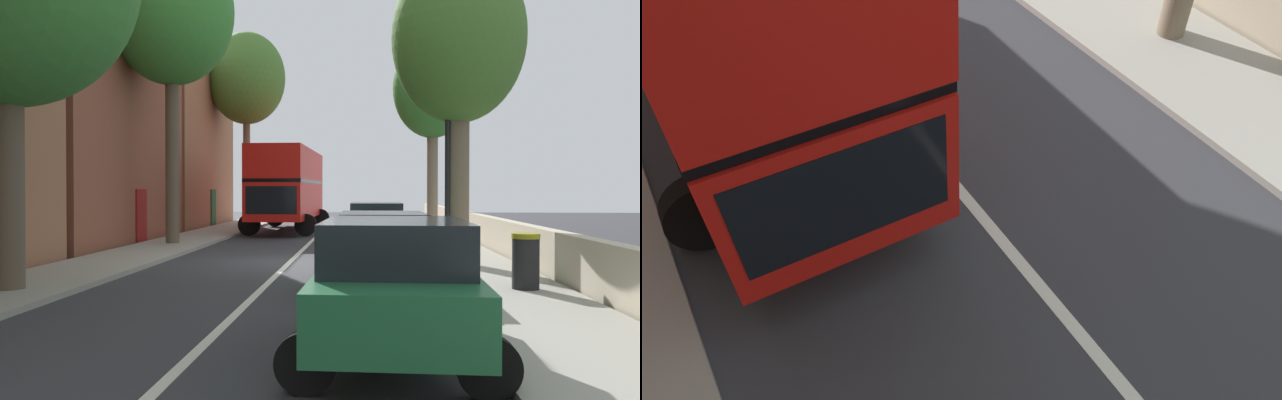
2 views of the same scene
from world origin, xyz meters
TOP-DOWN VIEW (x-y plane):
  - ground_plane at (0.00, 0.00)m, footprint 84.00×84.00m
  - road_centre_line at (0.00, 0.00)m, footprint 0.16×54.00m
  - sidewalk_left at (-4.90, 0.00)m, footprint 2.60×60.00m
  - sidewalk_right at (4.90, 0.00)m, footprint 2.60×60.00m
  - boundary_wall_right at (6.45, 0.00)m, footprint 0.36×54.00m
  - double_decker_bus at (-1.70, 14.11)m, footprint 3.72×10.83m
  - parked_car_green_right_0 at (2.50, -5.23)m, footprint 2.51×4.56m
  - parked_car_green_right_1 at (2.50, 2.01)m, footprint 2.41×4.12m
  - parked_car_green_right_3 at (2.50, -10.73)m, footprint 2.54×4.61m
  - street_tree_left_0 at (-4.92, 4.95)m, footprint 4.57×4.57m
  - street_tree_right_1 at (4.59, -1.15)m, footprint 3.51×3.51m
  - street_tree_left_2 at (-4.67, 18.64)m, footprint 4.48×4.48m
  - street_tree_right_3 at (5.17, 11.04)m, footprint 3.57×3.57m
  - lamppost_right at (4.30, -1.34)m, footprint 0.32×0.32m
  - litter_bin_right at (5.30, -5.56)m, footprint 0.55×0.55m

SIDE VIEW (x-z plane):
  - ground_plane at x=0.00m, z-range 0.00..0.00m
  - road_centre_line at x=0.00m, z-range 0.00..0.01m
  - sidewalk_left at x=-4.90m, z-range 0.00..0.12m
  - sidewalk_right at x=4.90m, z-range 0.00..0.12m
  - boundary_wall_right at x=6.45m, z-range 0.00..1.15m
  - litter_bin_right at x=5.30m, z-range 0.12..1.22m
  - parked_car_green_right_0 at x=2.50m, z-range 0.13..1.74m
  - parked_car_green_right_1 at x=2.50m, z-range 0.11..1.78m
  - parked_car_green_right_3 at x=2.50m, z-range 0.11..1.83m
  - double_decker_bus at x=-1.70m, z-range 0.32..4.38m
  - lamppost_right at x=4.30m, z-range 0.65..6.96m
  - street_tree_right_1 at x=4.59m, z-range 1.87..10.13m
  - street_tree_right_3 at x=5.17m, z-range 2.18..10.97m
  - street_tree_left_2 at x=-4.67m, z-range 2.94..13.96m
  - street_tree_left_0 at x=-4.92m, z-range 2.94..14.10m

